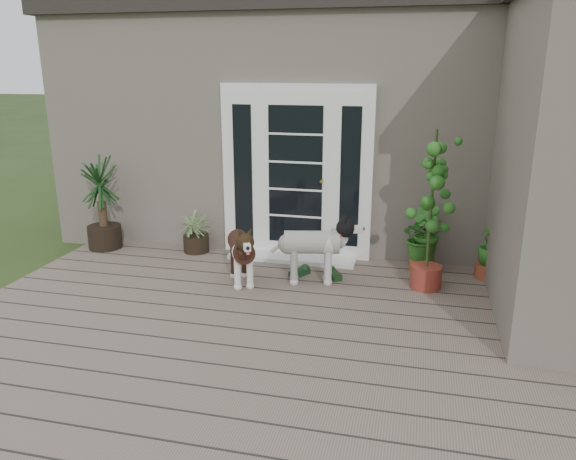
# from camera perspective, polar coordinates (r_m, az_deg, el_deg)

# --- Properties ---
(deck) EXTENTS (6.20, 4.60, 0.12)m
(deck) POSITION_cam_1_polar(r_m,az_deg,el_deg) (5.23, -2.44, -10.98)
(deck) COLOR #6B5B4C
(deck) RESTS_ON ground
(house_main) EXTENTS (7.40, 4.00, 3.10)m
(house_main) POSITION_cam_1_polar(r_m,az_deg,el_deg) (8.84, 5.12, 10.52)
(house_main) COLOR #665E54
(house_main) RESTS_ON ground
(roof_main) EXTENTS (7.60, 4.20, 0.20)m
(roof_main) POSITION_cam_1_polar(r_m,az_deg,el_deg) (8.82, 5.41, 21.23)
(roof_main) COLOR #2D2826
(roof_main) RESTS_ON house_main
(door_unit) EXTENTS (1.90, 0.14, 2.15)m
(door_unit) POSITION_cam_1_polar(r_m,az_deg,el_deg) (6.93, 0.84, 5.94)
(door_unit) COLOR white
(door_unit) RESTS_ON deck
(door_step) EXTENTS (1.60, 0.40, 0.05)m
(door_step) POSITION_cam_1_polar(r_m,az_deg,el_deg) (7.02, 0.45, -2.81)
(door_step) COLOR white
(door_step) RESTS_ON deck
(brindle_dog) EXTENTS (0.63, 0.83, 0.63)m
(brindle_dog) POSITION_cam_1_polar(r_m,az_deg,el_deg) (6.19, -4.84, -2.72)
(brindle_dog) COLOR #3E2116
(brindle_dog) RESTS_ON deck
(white_dog) EXTENTS (0.89, 0.52, 0.69)m
(white_dog) POSITION_cam_1_polar(r_m,az_deg,el_deg) (6.18, 2.45, -2.40)
(white_dog) COLOR beige
(white_dog) RESTS_ON deck
(spider_plant) EXTENTS (0.67, 0.67, 0.59)m
(spider_plant) POSITION_cam_1_polar(r_m,az_deg,el_deg) (7.32, -9.48, 0.02)
(spider_plant) COLOR #86AC69
(spider_plant) RESTS_ON deck
(yucca) EXTENTS (0.99, 0.99, 1.21)m
(yucca) POSITION_cam_1_polar(r_m,az_deg,el_deg) (7.70, -18.62, 2.55)
(yucca) COLOR black
(yucca) RESTS_ON deck
(herb_a) EXTENTS (0.60, 0.60, 0.61)m
(herb_a) POSITION_cam_1_polar(r_m,az_deg,el_deg) (6.71, 13.52, -1.67)
(herb_a) COLOR #235317
(herb_a) RESTS_ON deck
(herb_b) EXTENTS (0.54, 0.54, 0.60)m
(herb_b) POSITION_cam_1_polar(r_m,az_deg,el_deg) (6.74, 13.84, -1.69)
(herb_b) COLOR #235D1A
(herb_b) RESTS_ON deck
(herb_c) EXTENTS (0.38, 0.38, 0.52)m
(herb_c) POSITION_cam_1_polar(r_m,az_deg,el_deg) (6.75, 20.02, -2.54)
(herb_c) COLOR #174F16
(herb_c) RESTS_ON deck
(sapling) EXTENTS (0.59, 0.59, 1.80)m
(sapling) POSITION_cam_1_polar(r_m,az_deg,el_deg) (6.06, 14.50, 2.14)
(sapling) COLOR #26611B
(sapling) RESTS_ON deck
(clog_left) EXTENTS (0.29, 0.34, 0.09)m
(clog_left) POSITION_cam_1_polar(r_m,az_deg,el_deg) (6.43, 4.72, -4.51)
(clog_left) COLOR black
(clog_left) RESTS_ON deck
(clog_right) EXTENTS (0.28, 0.34, 0.09)m
(clog_right) POSITION_cam_1_polar(r_m,az_deg,el_deg) (6.48, 1.19, -4.30)
(clog_right) COLOR black
(clog_right) RESTS_ON deck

